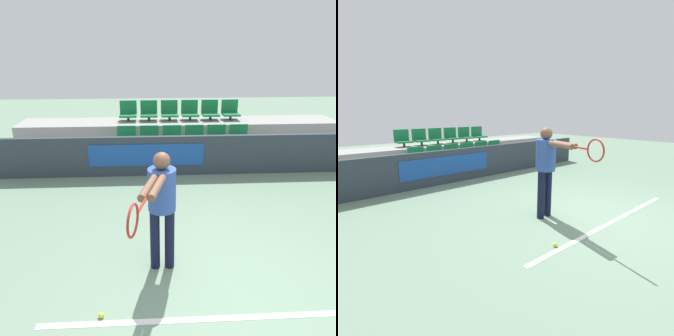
% 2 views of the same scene
% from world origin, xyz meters
% --- Properties ---
extents(ground_plane, '(30.00, 30.00, 0.00)m').
position_xyz_m(ground_plane, '(0.00, 0.00, 0.00)').
color(ground_plane, gray).
extents(court_baseline, '(4.24, 0.08, 0.01)m').
position_xyz_m(court_baseline, '(0.00, -0.30, 0.00)').
color(court_baseline, white).
rests_on(court_baseline, ground).
extents(barrier_wall, '(9.01, 0.14, 0.93)m').
position_xyz_m(barrier_wall, '(-0.02, 4.00, 0.46)').
color(barrier_wall, '#2D3842').
rests_on(barrier_wall, ground).
extents(bleacher_tier_front, '(8.61, 1.09, 0.44)m').
position_xyz_m(bleacher_tier_front, '(0.00, 4.62, 0.22)').
color(bleacher_tier_front, '#9E9E99').
rests_on(bleacher_tier_front, ground).
extents(bleacher_tier_middle, '(8.61, 1.09, 0.88)m').
position_xyz_m(bleacher_tier_middle, '(0.00, 5.72, 0.44)').
color(bleacher_tier_middle, '#9E9E99').
rests_on(bleacher_tier_middle, ground).
extents(stadium_chair_0, '(0.46, 0.42, 0.52)m').
position_xyz_m(stadium_chair_0, '(-1.41, 4.75, 0.66)').
color(stadium_chair_0, '#333333').
rests_on(stadium_chair_0, bleacher_tier_front).
extents(stadium_chair_1, '(0.46, 0.42, 0.52)m').
position_xyz_m(stadium_chair_1, '(-0.85, 4.75, 0.66)').
color(stadium_chair_1, '#333333').
rests_on(stadium_chair_1, bleacher_tier_front).
extents(stadium_chair_2, '(0.46, 0.42, 0.52)m').
position_xyz_m(stadium_chair_2, '(-0.28, 4.75, 0.66)').
color(stadium_chair_2, '#333333').
rests_on(stadium_chair_2, bleacher_tier_front).
extents(stadium_chair_3, '(0.46, 0.42, 0.52)m').
position_xyz_m(stadium_chair_3, '(0.28, 4.75, 0.66)').
color(stadium_chair_3, '#333333').
rests_on(stadium_chair_3, bleacher_tier_front).
extents(stadium_chair_4, '(0.46, 0.42, 0.52)m').
position_xyz_m(stadium_chair_4, '(0.85, 4.75, 0.66)').
color(stadium_chair_4, '#333333').
rests_on(stadium_chair_4, bleacher_tier_front).
extents(stadium_chair_5, '(0.46, 0.42, 0.52)m').
position_xyz_m(stadium_chair_5, '(1.41, 4.75, 0.66)').
color(stadium_chair_5, '#333333').
rests_on(stadium_chair_5, bleacher_tier_front).
extents(stadium_chair_6, '(0.46, 0.42, 0.52)m').
position_xyz_m(stadium_chair_6, '(-1.41, 5.84, 1.10)').
color(stadium_chair_6, '#333333').
rests_on(stadium_chair_6, bleacher_tier_middle).
extents(stadium_chair_7, '(0.46, 0.42, 0.52)m').
position_xyz_m(stadium_chair_7, '(-0.85, 5.84, 1.10)').
color(stadium_chair_7, '#333333').
rests_on(stadium_chair_7, bleacher_tier_middle).
extents(stadium_chair_8, '(0.46, 0.42, 0.52)m').
position_xyz_m(stadium_chair_8, '(-0.28, 5.84, 1.10)').
color(stadium_chair_8, '#333333').
rests_on(stadium_chair_8, bleacher_tier_middle).
extents(stadium_chair_9, '(0.46, 0.42, 0.52)m').
position_xyz_m(stadium_chair_9, '(0.28, 5.84, 1.10)').
color(stadium_chair_9, '#333333').
rests_on(stadium_chair_9, bleacher_tier_middle).
extents(stadium_chair_10, '(0.46, 0.42, 0.52)m').
position_xyz_m(stadium_chair_10, '(0.85, 5.84, 1.10)').
color(stadium_chair_10, '#333333').
rests_on(stadium_chair_10, bleacher_tier_middle).
extents(stadium_chair_11, '(0.46, 0.42, 0.52)m').
position_xyz_m(stadium_chair_11, '(1.41, 5.84, 1.10)').
color(stadium_chair_11, '#333333').
rests_on(stadium_chair_11, bleacher_tier_middle).
extents(tennis_player, '(0.54, 1.49, 1.66)m').
position_xyz_m(tennis_player, '(-0.71, 0.60, 1.05)').
color(tennis_player, black).
rests_on(tennis_player, ground).
extents(tennis_ball, '(0.07, 0.07, 0.07)m').
position_xyz_m(tennis_ball, '(-1.42, -0.21, 0.03)').
color(tennis_ball, '#CCDB33').
rests_on(tennis_ball, ground).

